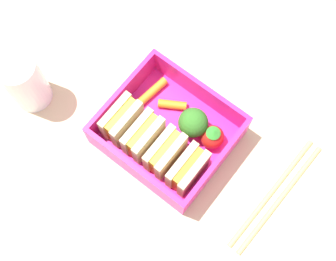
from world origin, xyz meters
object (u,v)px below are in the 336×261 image
(sandwich_center_right, at_px, (122,120))
(carrot_stick_left, at_px, (152,92))
(sandwich_left, at_px, (188,170))
(strawberry_far_left, at_px, (212,137))
(carrot_stick_far_left, at_px, (172,105))
(chopstick_pair, at_px, (276,195))
(sandwich_center, at_px, (143,136))
(drinking_glass, at_px, (25,81))
(sandwich_center_left, at_px, (165,153))
(broccoli_floret, at_px, (193,123))

(sandwich_center_right, xyz_separation_m, carrot_stick_left, (0.00, -0.06, -0.02))
(sandwich_left, distance_m, sandwich_center_right, 0.11)
(sandwich_left, relative_size, strawberry_far_left, 1.51)
(carrot_stick_far_left, distance_m, chopstick_pair, 0.18)
(sandwich_center, distance_m, drinking_glass, 0.17)
(sandwich_left, bearing_deg, strawberry_far_left, -87.47)
(sandwich_center_left, xyz_separation_m, chopstick_pair, (-0.14, -0.05, -0.03))
(sandwich_center, height_order, broccoli_floret, sandwich_center)
(sandwich_center, xyz_separation_m, chopstick_pair, (-0.18, -0.05, -0.03))
(strawberry_far_left, distance_m, carrot_stick_far_left, 0.07)
(carrot_stick_left, distance_m, drinking_glass, 0.17)
(sandwich_center, distance_m, strawberry_far_left, 0.09)
(sandwich_left, xyz_separation_m, sandwich_center, (0.07, 0.00, 0.00))
(strawberry_far_left, height_order, broccoli_floret, broccoli_floret)
(sandwich_center_left, distance_m, drinking_glass, 0.21)
(broccoli_floret, bearing_deg, sandwich_center_left, 85.84)
(sandwich_center, relative_size, strawberry_far_left, 1.51)
(sandwich_center_right, xyz_separation_m, broccoli_floret, (-0.07, -0.05, 0.00))
(sandwich_center_left, height_order, carrot_stick_far_left, sandwich_center_left)
(broccoli_floret, xyz_separation_m, carrot_stick_left, (0.08, -0.01, -0.02))
(sandwich_center_left, bearing_deg, carrot_stick_far_left, -59.13)
(sandwich_center, xyz_separation_m, carrot_stick_left, (0.04, -0.06, -0.02))
(carrot_stick_far_left, height_order, drinking_glass, drinking_glass)
(chopstick_pair, relative_size, drinking_glass, 1.98)
(sandwich_left, distance_m, chopstick_pair, 0.12)
(sandwich_left, bearing_deg, carrot_stick_left, -29.50)
(sandwich_left, height_order, carrot_stick_far_left, sandwich_left)
(sandwich_center_right, relative_size, carrot_stick_far_left, 1.48)
(broccoli_floret, distance_m, drinking_glass, 0.23)
(strawberry_far_left, distance_m, broccoli_floret, 0.03)
(carrot_stick_far_left, bearing_deg, carrot_stick_left, 4.94)
(chopstick_pair, height_order, drinking_glass, drinking_glass)
(sandwich_left, bearing_deg, drinking_glass, 9.28)
(sandwich_center_right, bearing_deg, carrot_stick_left, -89.63)
(carrot_stick_far_left, bearing_deg, drinking_glass, 31.71)
(sandwich_left, xyz_separation_m, carrot_stick_left, (0.11, -0.06, -0.02))
(carrot_stick_left, xyz_separation_m, drinking_glass, (0.13, 0.10, 0.03))
(sandwich_center_left, relative_size, sandwich_center_right, 1.00)
(broccoli_floret, height_order, carrot_stick_far_left, broccoli_floret)
(carrot_stick_left, bearing_deg, sandwich_center_left, 139.73)
(strawberry_far_left, xyz_separation_m, carrot_stick_left, (0.10, -0.00, -0.01))
(sandwich_left, relative_size, carrot_stick_left, 1.11)
(sandwich_center_right, height_order, broccoli_floret, sandwich_center_right)
(chopstick_pair, bearing_deg, drinking_glass, 14.62)
(sandwich_left, height_order, carrot_stick_left, sandwich_left)
(sandwich_center_right, bearing_deg, carrot_stick_far_left, -117.59)
(sandwich_center_right, height_order, drinking_glass, drinking_glass)
(sandwich_left, bearing_deg, sandwich_center_left, 0.00)
(broccoli_floret, bearing_deg, chopstick_pair, 179.27)
(broccoli_floret, bearing_deg, strawberry_far_left, -173.33)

